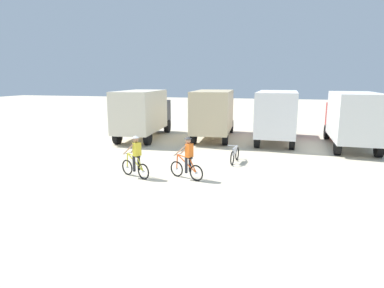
{
  "coord_description": "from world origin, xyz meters",
  "views": [
    {
      "loc": [
        3.47,
        -11.11,
        4.13
      ],
      "look_at": [
        -0.37,
        3.57,
        1.1
      ],
      "focal_mm": 30.6,
      "sensor_mm": 36.0,
      "label": 1
    }
  ],
  "objects_px": {
    "box_truck_tan_camper": "(214,112)",
    "cyclist_orange_shirt": "(136,158)",
    "bicycle_spare": "(235,155)",
    "box_truck_cream_rv": "(143,112)",
    "box_truck_avon_van": "(277,114)",
    "cyclist_cowboy_hat": "(187,159)",
    "box_truck_white_box": "(352,117)"
  },
  "relations": [
    {
      "from": "box_truck_tan_camper",
      "to": "cyclist_orange_shirt",
      "type": "relative_size",
      "value": 3.79
    },
    {
      "from": "cyclist_orange_shirt",
      "to": "bicycle_spare",
      "type": "height_order",
      "value": "cyclist_orange_shirt"
    },
    {
      "from": "box_truck_cream_rv",
      "to": "bicycle_spare",
      "type": "relative_size",
      "value": 4.0
    },
    {
      "from": "box_truck_tan_camper",
      "to": "bicycle_spare",
      "type": "bearing_deg",
      "value": -70.04
    },
    {
      "from": "box_truck_cream_rv",
      "to": "cyclist_orange_shirt",
      "type": "xyz_separation_m",
      "value": [
        3.36,
        -8.79,
        -1.03
      ]
    },
    {
      "from": "box_truck_avon_van",
      "to": "cyclist_orange_shirt",
      "type": "xyz_separation_m",
      "value": [
        -5.66,
        -9.8,
        -1.03
      ]
    },
    {
      "from": "box_truck_tan_camper",
      "to": "cyclist_cowboy_hat",
      "type": "bearing_deg",
      "value": -85.51
    },
    {
      "from": "box_truck_cream_rv",
      "to": "box_truck_avon_van",
      "type": "bearing_deg",
      "value": 6.39
    },
    {
      "from": "box_truck_cream_rv",
      "to": "box_truck_tan_camper",
      "type": "distance_m",
      "value": 4.93
    },
    {
      "from": "box_truck_avon_van",
      "to": "bicycle_spare",
      "type": "relative_size",
      "value": 3.94
    },
    {
      "from": "box_truck_avon_van",
      "to": "cyclist_orange_shirt",
      "type": "height_order",
      "value": "box_truck_avon_van"
    },
    {
      "from": "cyclist_orange_shirt",
      "to": "bicycle_spare",
      "type": "xyz_separation_m",
      "value": [
        3.74,
        3.61,
        -0.45
      ]
    },
    {
      "from": "cyclist_cowboy_hat",
      "to": "bicycle_spare",
      "type": "height_order",
      "value": "cyclist_cowboy_hat"
    },
    {
      "from": "box_truck_white_box",
      "to": "cyclist_cowboy_hat",
      "type": "bearing_deg",
      "value": -132.41
    },
    {
      "from": "box_truck_avon_van",
      "to": "box_truck_white_box",
      "type": "bearing_deg",
      "value": -10.73
    },
    {
      "from": "cyclist_orange_shirt",
      "to": "cyclist_cowboy_hat",
      "type": "height_order",
      "value": "same"
    },
    {
      "from": "box_truck_avon_van",
      "to": "box_truck_white_box",
      "type": "height_order",
      "value": "same"
    },
    {
      "from": "box_truck_tan_camper",
      "to": "cyclist_cowboy_hat",
      "type": "relative_size",
      "value": 3.79
    },
    {
      "from": "cyclist_cowboy_hat",
      "to": "bicycle_spare",
      "type": "distance_m",
      "value": 3.66
    },
    {
      "from": "box_truck_cream_rv",
      "to": "box_truck_avon_van",
      "type": "height_order",
      "value": "same"
    },
    {
      "from": "bicycle_spare",
      "to": "box_truck_avon_van",
      "type": "bearing_deg",
      "value": 72.71
    },
    {
      "from": "box_truck_avon_van",
      "to": "cyclist_cowboy_hat",
      "type": "distance_m",
      "value": 10.14
    },
    {
      "from": "box_truck_white_box",
      "to": "bicycle_spare",
      "type": "height_order",
      "value": "box_truck_white_box"
    },
    {
      "from": "box_truck_white_box",
      "to": "bicycle_spare",
      "type": "xyz_separation_m",
      "value": [
        -6.33,
        -5.36,
        -1.48
      ]
    },
    {
      "from": "box_truck_avon_van",
      "to": "cyclist_cowboy_hat",
      "type": "xyz_separation_m",
      "value": [
        -3.49,
        -9.47,
        -1.03
      ]
    },
    {
      "from": "cyclist_orange_shirt",
      "to": "cyclist_cowboy_hat",
      "type": "xyz_separation_m",
      "value": [
        2.17,
        0.33,
        0.0
      ]
    },
    {
      "from": "cyclist_orange_shirt",
      "to": "bicycle_spare",
      "type": "bearing_deg",
      "value": 44.0
    },
    {
      "from": "box_truck_white_box",
      "to": "cyclist_cowboy_hat",
      "type": "height_order",
      "value": "box_truck_white_box"
    },
    {
      "from": "box_truck_white_box",
      "to": "box_truck_cream_rv",
      "type": "bearing_deg",
      "value": -179.24
    },
    {
      "from": "box_truck_cream_rv",
      "to": "cyclist_cowboy_hat",
      "type": "relative_size",
      "value": 3.8
    },
    {
      "from": "box_truck_white_box",
      "to": "box_truck_avon_van",
      "type": "bearing_deg",
      "value": 169.27
    },
    {
      "from": "cyclist_cowboy_hat",
      "to": "box_truck_avon_van",
      "type": "bearing_deg",
      "value": 69.77
    }
  ]
}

